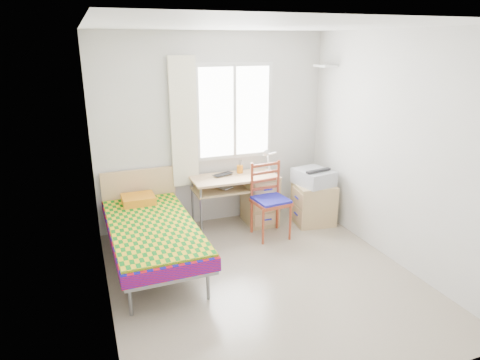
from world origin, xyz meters
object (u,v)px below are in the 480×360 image
chair (270,196)px  desk (255,197)px  cabinet (313,204)px  bed (151,228)px  printer (314,177)px

chair → desk: bearing=88.6°
chair → cabinet: (0.74, 0.13, -0.26)m
bed → cabinet: bearing=7.0°
desk → chair: size_ratio=1.19×
bed → printer: bearing=7.6°
cabinet → desk: bearing=166.5°
printer → bed: bearing=178.3°
desk → printer: size_ratio=2.06×
printer → desk: bearing=150.6°
bed → cabinet: 2.34m
desk → chair: 0.45m
cabinet → bed: bearing=-164.8°
cabinet → chair: bearing=-163.0°
cabinet → printer: (-0.01, 0.03, 0.39)m
chair → cabinet: size_ratio=1.68×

